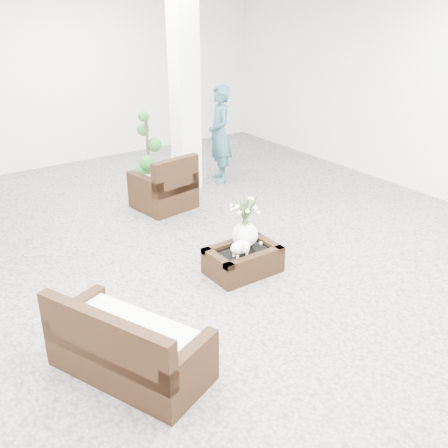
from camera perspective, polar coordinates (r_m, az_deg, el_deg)
ground at (r=7.04m, az=-0.47°, el=-4.34°), size 11.00×11.00×0.00m
column at (r=9.34m, az=-4.28°, el=14.16°), size 0.40×0.40×3.50m
coffee_table at (r=6.78m, az=2.06°, el=-4.05°), size 0.90×0.60×0.31m
sheep_figurine at (r=6.52m, az=1.77°, el=-2.65°), size 0.28×0.23×0.21m
planter_narcissus at (r=6.66m, az=2.30°, el=0.74°), size 0.44×0.44×0.80m
tealight at (r=6.88m, az=3.98°, el=-2.05°), size 0.04×0.04×0.03m
armchair at (r=8.75m, az=-6.62°, el=4.63°), size 0.97×0.95×0.92m
loveseat at (r=5.08m, az=-10.21°, el=-11.84°), size 1.26×1.68×0.81m
topiary at (r=8.71m, az=-8.16°, el=6.78°), size 0.42×0.42×1.59m
shopper at (r=9.85m, az=-0.47°, el=9.66°), size 0.62×0.76×1.79m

